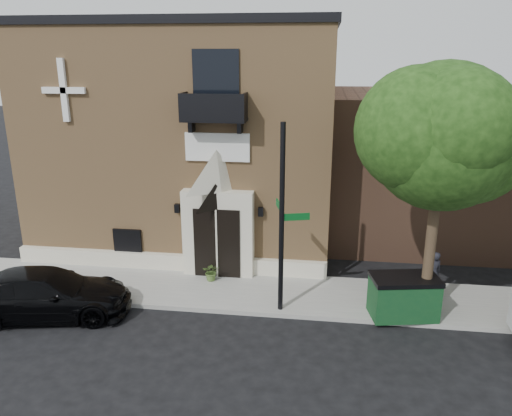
{
  "coord_description": "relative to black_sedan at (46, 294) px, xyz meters",
  "views": [
    {
      "loc": [
        2.69,
        -14.07,
        8.08
      ],
      "look_at": [
        0.5,
        2.0,
        3.01
      ],
      "focal_mm": 35.0,
      "sensor_mm": 36.0,
      "label": 1
    }
  ],
  "objects": [
    {
      "name": "street_sign",
      "position": [
        7.39,
        1.18,
        2.42
      ],
      "size": [
        1.11,
        0.93,
        6.02
      ],
      "rotation": [
        0.0,
        0.0,
        0.28
      ],
      "color": "black",
      "rests_on": "sidewalk"
    },
    {
      "name": "dumpster",
      "position": [
        11.22,
        1.21,
        0.07
      ],
      "size": [
        2.23,
        1.52,
        1.34
      ],
      "rotation": [
        0.0,
        0.0,
        0.18
      ],
      "color": "#103D1D",
      "rests_on": "sidewalk"
    },
    {
      "name": "church",
      "position": [
        2.87,
        8.76,
        3.87
      ],
      "size": [
        12.2,
        11.01,
        9.3
      ],
      "color": "tan",
      "rests_on": "ground"
    },
    {
      "name": "fire_hydrant",
      "position": [
        11.43,
        1.32,
        -0.23
      ],
      "size": [
        0.44,
        0.35,
        0.78
      ],
      "color": "#A41031",
      "rests_on": "sidewalk"
    },
    {
      "name": "sidewalk",
      "position": [
        6.86,
        2.31,
        -0.69
      ],
      "size": [
        42.0,
        3.0,
        0.15
      ],
      "primitive_type": "cube",
      "color": "gray",
      "rests_on": "ground"
    },
    {
      "name": "planter",
      "position": [
        4.72,
        2.93,
        -0.28
      ],
      "size": [
        0.66,
        0.58,
        0.68
      ],
      "primitive_type": "imported",
      "rotation": [
        0.0,
        0.0,
        0.1
      ],
      "color": "#4C682D",
      "rests_on": "sidewalk"
    },
    {
      "name": "ground",
      "position": [
        5.86,
        0.81,
        -0.76
      ],
      "size": [
        120.0,
        120.0,
        0.0
      ],
      "primitive_type": "plane",
      "color": "black",
      "rests_on": "ground"
    },
    {
      "name": "street_tree_left",
      "position": [
        11.89,
        1.16,
        5.1
      ],
      "size": [
        4.97,
        4.38,
        7.77
      ],
      "color": "#38281C",
      "rests_on": "sidewalk"
    },
    {
      "name": "pedestrian_near",
      "position": [
        12.44,
        2.93,
        0.15
      ],
      "size": [
        0.66,
        0.55,
        1.53
      ],
      "primitive_type": "imported",
      "rotation": [
        0.0,
        0.0,
        3.54
      ],
      "color": "black",
      "rests_on": "sidewalk"
    },
    {
      "name": "black_sedan",
      "position": [
        0.0,
        0.0,
        0.0
      ],
      "size": [
        5.59,
        3.18,
        1.53
      ],
      "primitive_type": "imported",
      "rotation": [
        0.0,
        0.0,
        1.78
      ],
      "color": "black",
      "rests_on": "ground"
    }
  ]
}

